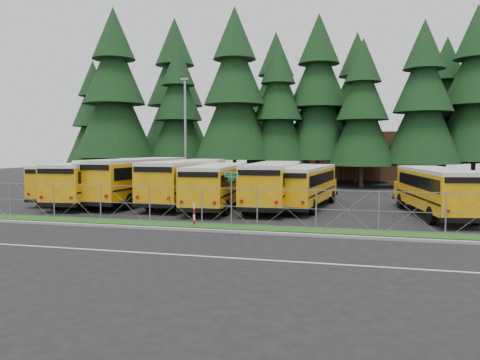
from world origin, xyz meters
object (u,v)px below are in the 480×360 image
Objects in this scene: bus_east at (435,192)px; bus_4 at (219,187)px; bus_5 at (274,186)px; street_sign at (231,187)px; bus_2 at (140,181)px; bus_6 at (306,187)px; striped_bollard at (194,214)px; light_standard at (185,131)px; bus_3 at (188,183)px; bus_1 at (95,183)px; bus_0 at (81,182)px.

bus_4 is at bearing 170.03° from bus_east.
street_sign is (-0.79, -7.79, 0.52)m from bus_5.
bus_2 is 12.27m from street_sign.
striped_bollard is at bearing -113.03° from bus_6.
light_standard is (0.49, 8.02, 3.88)m from bus_2.
striped_bollard is at bearing -65.93° from bus_3.
bus_1 is at bearing -153.95° from bus_2.
bus_2 is (2.95, 1.18, 0.13)m from bus_1.
bus_3 is 3.10m from bus_4.
bus_6 is at bearing 70.92° from street_sign.
bus_2 is 3.68m from bus_3.
bus_1 is 22.78m from bus_east.
bus_east is at bearing -7.64° from bus_6.
bus_3 is 1.04× the size of bus_5.
bus_5 is 1.14× the size of light_standard.
bus_5 is at bearing 2.12° from bus_2.
bus_0 is 11.63m from bus_4.
bus_3 is 6.28m from bus_5.
bus_3 is at bearing 123.64° from street_sign.
bus_5 reaches higher than bus_1.
bus_4 is at bearing -26.66° from bus_3.
street_sign is at bearing -71.86° from bus_4.
bus_6 is at bearing -2.54° from bus_0.
bus_0 is at bearing 137.06° from bus_1.
bus_4 is (11.48, -1.81, 0.04)m from bus_0.
bus_3 reaches higher than bus_0.
bus_1 is at bearing 144.77° from striped_bollard.
bus_1 reaches higher than bus_6.
street_sign is (-2.90, -8.39, 0.63)m from bus_6.
bus_3 is at bearing 165.13° from bus_east.
bus_5 is at bearing -41.59° from light_standard.
bus_4 is at bearing -157.41° from bus_6.
bus_5 is 9.97m from bus_east.
bus_5 is (6.26, -0.42, -0.05)m from bus_3.
bus_4 is 7.05m from striped_bollard.
striped_bollard is (12.27, -8.76, -0.81)m from bus_0.
bus_0 is 0.87× the size of bus_2.
bus_east is (24.90, -2.13, 0.01)m from bus_0.
bus_5 is at bearing -157.62° from bus_6.
bus_3 is at bearing -172.32° from bus_6.
bus_3 is at bearing 4.56° from bus_1.
bus_2 is at bearing -172.41° from bus_6.
bus_0 is 17.13m from bus_6.
striped_bollard is 18.36m from light_standard.
striped_bollard is at bearing -160.90° from bus_east.
bus_3 is (3.68, 0.06, -0.05)m from bus_2.
bus_1 is 1.06× the size of bus_6.
light_standard is (-19.33, 9.74, 4.08)m from bus_east.
bus_0 is at bearing 144.47° from striped_bollard.
street_sign is at bearing -97.12° from bus_5.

